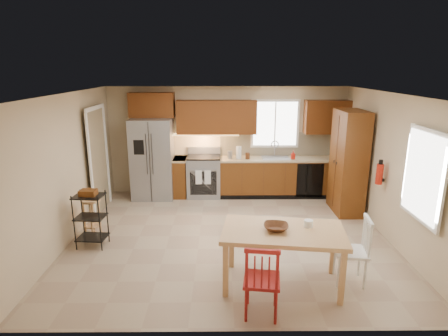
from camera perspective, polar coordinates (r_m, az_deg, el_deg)
name	(u,v)px	position (r m, az deg, el deg)	size (l,w,h in m)	color
floor	(230,236)	(6.79, 0.87, -10.31)	(5.50, 5.50, 0.00)	tan
ceiling	(230,94)	(6.14, 0.97, 11.26)	(5.50, 5.00, 0.02)	silver
wall_back	(227,141)	(8.79, 0.53, 4.20)	(5.50, 0.02, 2.50)	#CCB793
wall_front	(236,230)	(3.99, 1.78, -9.48)	(5.50, 0.02, 2.50)	#CCB793
wall_left	(68,169)	(6.86, -22.71, -0.11)	(0.02, 5.00, 2.50)	#CCB793
wall_right	(391,168)	(6.98, 24.11, -0.01)	(0.02, 5.00, 2.50)	#CCB793
refrigerator	(153,159)	(8.63, -10.79, 1.42)	(0.92, 0.75, 1.82)	gray
range_stove	(204,177)	(8.68, -3.08, -1.34)	(0.76, 0.63, 0.92)	gray
base_cabinet_narrow	(180,177)	(8.74, -6.68, -1.37)	(0.30, 0.60, 0.90)	#5C3211
base_cabinet_run	(283,177)	(8.80, 8.98, -1.33)	(2.92, 0.60, 0.90)	#5C3211
dishwasher	(310,180)	(8.64, 12.95, -1.85)	(0.60, 0.02, 0.78)	black
backsplash	(282,144)	(8.90, 8.88, 3.67)	(2.92, 0.03, 0.55)	beige
upper_over_fridge	(152,105)	(8.63, -10.95, 9.43)	(1.00, 0.35, 0.55)	#613110
upper_left_block	(217,117)	(8.52, -1.13, 7.77)	(1.80, 0.35, 0.75)	#613110
upper_right_block	(327,117)	(8.85, 15.41, 7.51)	(1.00, 0.35, 0.75)	#613110
window_back	(275,124)	(8.79, 7.78, 6.71)	(1.12, 0.04, 1.12)	white
sink	(275,160)	(8.67, 7.85, 1.26)	(0.62, 0.46, 0.16)	gray
undercab_glow	(204,135)	(8.57, -3.14, 5.12)	(1.60, 0.30, 0.01)	#FFBF66
soap_bottle	(293,155)	(8.60, 10.48, 1.98)	(0.09, 0.09, 0.19)	#B11A0C
paper_towel	(239,153)	(8.50, 2.26, 2.36)	(0.12, 0.12, 0.28)	white
canister_steel	(230,155)	(8.50, 0.90, 2.03)	(0.11, 0.11, 0.18)	gray
canister_wood	(248,156)	(8.50, 3.61, 1.85)	(0.10, 0.10, 0.14)	#522D15
pantry	(348,162)	(7.99, 18.40, 0.84)	(0.50, 0.95, 2.10)	#5C3211
fire_extinguisher	(380,174)	(7.10, 22.61, -0.87)	(0.12, 0.12, 0.36)	#B11A0C
window_right	(424,176)	(5.91, 28.18, -1.05)	(0.04, 1.02, 1.32)	white
doorway	(98,162)	(8.06, -18.66, 0.94)	(0.04, 0.95, 2.10)	#8C7A59
dining_table	(282,258)	(5.31, 8.86, -13.37)	(1.63, 0.91, 0.79)	tan
chair_red	(262,279)	(4.67, 5.78, -16.42)	(0.45, 0.45, 0.96)	maroon
chair_white	(351,250)	(5.54, 18.76, -11.80)	(0.45, 0.45, 0.96)	white
table_bowl	(276,230)	(5.11, 7.91, -9.40)	(0.33, 0.33, 0.08)	#522D15
table_jar	(308,225)	(5.28, 12.73, -8.48)	(0.12, 0.12, 0.14)	white
bar_stool	(92,218)	(7.05, -19.44, -7.15)	(0.34, 0.34, 0.69)	tan
utility_cart	(91,220)	(6.63, -19.62, -7.45)	(0.47, 0.37, 0.94)	black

